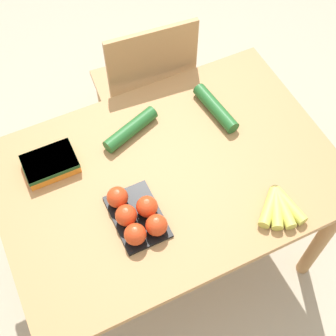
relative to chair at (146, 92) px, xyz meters
The scene contains 8 objects.
ground_plane 0.79m from the chair, 105.78° to the right, with size 12.00×12.00×0.00m, color #B7A88E.
dining_table 0.63m from the chair, 105.78° to the right, with size 1.23×0.84×0.75m.
chair is the anchor object (origin of this frame).
banana_bunch 0.94m from the chair, 82.91° to the right, with size 0.16×0.17×0.04m.
tomato_pack 0.85m from the chair, 115.59° to the right, with size 0.16×0.24×0.08m.
carrot_bag 0.72m from the chair, 144.19° to the right, with size 0.19×0.13×0.05m.
cucumber_near 0.52m from the chair, 74.06° to the right, with size 0.08×0.24×0.05m.
cucumber_far 0.51m from the chair, 120.38° to the right, with size 0.24×0.13×0.05m.
Camera 1 is at (-0.38, -0.80, 2.18)m, focal length 50.00 mm.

